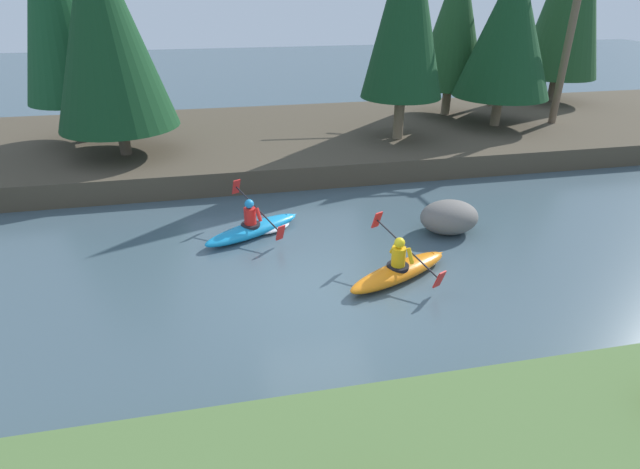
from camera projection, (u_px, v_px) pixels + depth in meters
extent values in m
plane|color=#425660|center=(320.00, 291.00, 10.39)|extent=(90.00, 90.00, 0.00)
cube|color=#4C4233|center=(268.00, 141.00, 19.02)|extent=(44.00, 8.84, 0.73)
cylinder|color=brown|center=(82.00, 121.00, 17.37)|extent=(0.36, 0.36, 1.42)
cylinder|color=brown|center=(124.00, 140.00, 16.15)|extent=(0.36, 0.36, 0.92)
cone|color=#143D1E|center=(104.00, 27.00, 14.62)|extent=(3.68, 3.68, 5.87)
cylinder|color=#7A664C|center=(399.00, 118.00, 17.69)|extent=(0.36, 0.36, 1.47)
cone|color=#143D1E|center=(407.00, 6.00, 16.06)|extent=(2.79, 2.79, 5.78)
cylinder|color=#7A664C|center=(446.00, 101.00, 21.10)|extent=(0.36, 0.36, 1.12)
cone|color=#1E4723|center=(455.00, 20.00, 19.68)|extent=(2.86, 2.86, 5.18)
cylinder|color=#7A664C|center=(496.00, 111.00, 19.44)|extent=(0.36, 0.36, 1.13)
cone|color=#143D1E|center=(510.00, 28.00, 18.09)|extent=(3.58, 3.58, 4.85)
cylinder|color=brown|center=(553.00, 89.00, 23.46)|extent=(0.36, 0.36, 1.13)
cylinder|color=#7A664C|center=(500.00, 39.00, 21.61)|extent=(0.28, 0.28, 5.72)
cylinder|color=brown|center=(567.00, 49.00, 18.77)|extent=(0.28, 0.28, 5.58)
ellipsoid|color=orange|center=(399.00, 272.00, 10.75)|extent=(2.70, 1.70, 0.34)
cone|color=orange|center=(438.00, 254.00, 11.41)|extent=(0.40, 0.33, 0.20)
cylinder|color=black|center=(398.00, 267.00, 10.66)|extent=(0.64, 0.64, 0.08)
cylinder|color=yellow|center=(399.00, 256.00, 10.55)|extent=(0.40, 0.40, 0.42)
sphere|color=yellow|center=(400.00, 243.00, 10.40)|extent=(0.31, 0.31, 0.23)
cylinder|color=yellow|center=(394.00, 247.00, 10.74)|extent=(0.18, 0.24, 0.35)
cylinder|color=yellow|center=(410.00, 256.00, 10.39)|extent=(0.18, 0.24, 0.35)
cylinder|color=black|center=(407.00, 248.00, 10.62)|extent=(0.85, 1.74, 0.65)
cube|color=red|center=(377.00, 220.00, 11.16)|extent=(0.25, 0.23, 0.41)
cube|color=red|center=(439.00, 279.00, 10.07)|extent=(0.25, 0.23, 0.41)
ellipsoid|color=#1993D6|center=(253.00, 230.00, 12.60)|extent=(2.65, 1.83, 0.34)
cone|color=#1993D6|center=(292.00, 216.00, 13.31)|extent=(0.40, 0.34, 0.20)
cylinder|color=black|center=(251.00, 225.00, 12.50)|extent=(0.65, 0.65, 0.08)
cylinder|color=red|center=(250.00, 216.00, 12.39)|extent=(0.41, 0.41, 0.42)
sphere|color=#1E89D1|center=(249.00, 204.00, 12.25)|extent=(0.31, 0.31, 0.23)
cylinder|color=red|center=(248.00, 209.00, 12.57)|extent=(0.19, 0.24, 0.35)
cylinder|color=red|center=(259.00, 215.00, 12.25)|extent=(0.19, 0.24, 0.35)
cylinder|color=black|center=(257.00, 209.00, 12.47)|extent=(0.96, 1.69, 0.65)
cube|color=red|center=(236.00, 187.00, 12.97)|extent=(0.25, 0.24, 0.41)
cube|color=red|center=(280.00, 233.00, 11.96)|extent=(0.25, 0.24, 0.41)
ellipsoid|color=white|center=(271.00, 226.00, 12.95)|extent=(1.30, 1.15, 0.18)
ellipsoid|color=slate|center=(449.00, 217.00, 12.67)|extent=(1.49, 1.17, 0.84)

